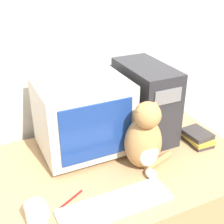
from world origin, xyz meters
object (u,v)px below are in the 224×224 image
Objects in this scene: crt_monitor at (83,116)px; mug at (37,213)px; computer_tower at (145,101)px; keyboard at (115,204)px; cat at (145,139)px; pen at (70,200)px; book_stack at (197,137)px.

crt_monitor is 4.68× the size of mug.
computer_tower is at bearing 1.40° from crt_monitor.
mug reaches higher than keyboard.
cat is 3.81× the size of mug.
cat is at bearing -51.74° from crt_monitor.
keyboard is 0.20m from pen.
crt_monitor is 3.34× the size of pen.
mug is at bearing -131.13° from crt_monitor.
pen is 0.17m from mug.
cat is (-0.16, -0.28, -0.05)m from computer_tower.
cat is 0.59m from mug.
keyboard is 2.53× the size of book_stack.
computer_tower is 3.14× the size of pen.
mug is at bearing -161.78° from cat.
crt_monitor is 0.34m from cat.
cat reaches higher than keyboard.
crt_monitor reaches higher than keyboard.
mug is (-0.35, -0.40, -0.16)m from crt_monitor.
crt_monitor reaches higher than mug.
keyboard is 3.68× the size of pen.
keyboard is at bearing -138.16° from cat.
computer_tower is 0.33m from cat.
book_stack is 0.81m from pen.
mug is at bearing -168.07° from book_stack.
mug reaches higher than pen.
crt_monitor is at bearing 48.87° from mug.
crt_monitor is at bearing 132.95° from cat.
crt_monitor reaches higher than book_stack.
cat is at bearing 37.15° from keyboard.
pen is (-0.79, -0.14, -0.03)m from book_stack.
pen is at bearing 145.00° from keyboard.
computer_tower reaches higher than mug.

